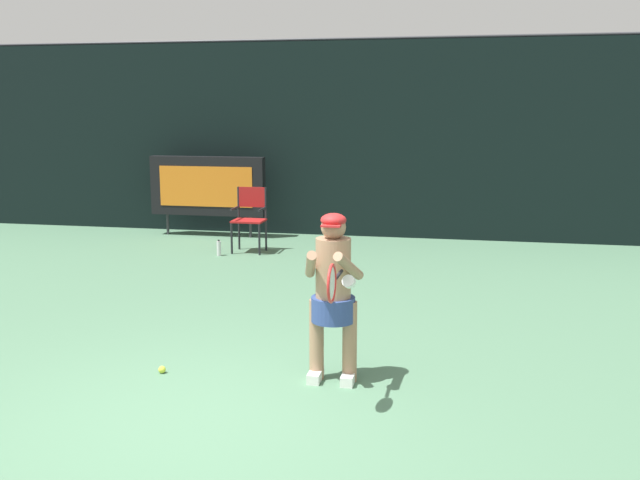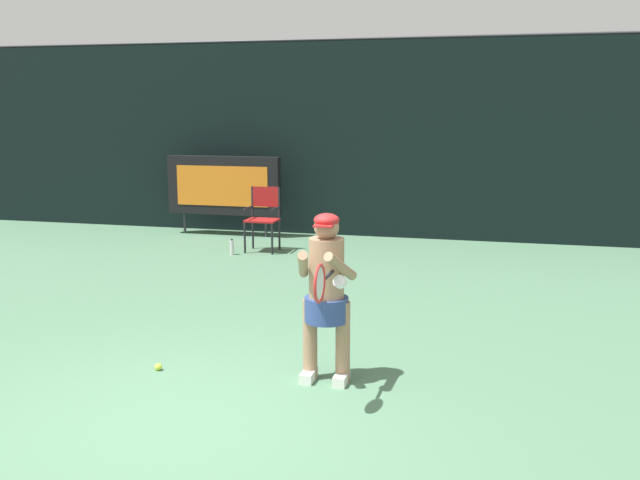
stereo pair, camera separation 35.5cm
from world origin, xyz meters
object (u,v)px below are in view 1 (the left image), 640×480
object	(u,v)px
water_bottle	(219,248)
tennis_racket	(332,283)
tennis_player	(333,290)
scoreboard	(207,186)
tennis_ball_loose	(162,370)
umpire_chair	(250,215)

from	to	relation	value
water_bottle	tennis_racket	world-z (taller)	tennis_racket
water_bottle	tennis_player	world-z (taller)	tennis_player
scoreboard	tennis_ball_loose	xyz separation A→B (m)	(2.09, -6.93, -0.91)
scoreboard	tennis_player	bearing A→B (deg)	-61.64
umpire_chair	tennis_racket	xyz separation A→B (m)	(2.57, -6.20, 0.45)
tennis_racket	umpire_chair	bearing A→B (deg)	121.97
umpire_chair	tennis_player	xyz separation A→B (m)	(2.45, -5.52, 0.22)
tennis_racket	tennis_ball_loose	size ratio (longest dim) A/B	8.85
water_bottle	tennis_player	size ratio (longest dim) A/B	0.17
umpire_chair	scoreboard	bearing A→B (deg)	133.63
umpire_chair	tennis_ball_loose	bearing A→B (deg)	-81.19
umpire_chair	tennis_racket	distance (m)	6.73
scoreboard	tennis_player	size ratio (longest dim) A/B	1.45
tennis_racket	tennis_ball_loose	bearing A→B (deg)	171.86
tennis_player	umpire_chair	bearing A→B (deg)	113.98
tennis_racket	tennis_ball_loose	xyz separation A→B (m)	(-1.70, 0.54, -1.04)
scoreboard	tennis_player	xyz separation A→B (m)	(3.66, -6.79, -0.11)
scoreboard	tennis_racket	world-z (taller)	scoreboard
umpire_chair	water_bottle	world-z (taller)	umpire_chair
water_bottle	tennis_ball_loose	world-z (taller)	water_bottle
umpire_chair	water_bottle	xyz separation A→B (m)	(-0.40, -0.45, -0.50)
scoreboard	water_bottle	size ratio (longest dim) A/B	8.30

